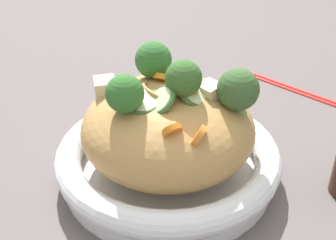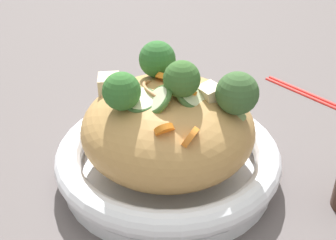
# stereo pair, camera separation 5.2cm
# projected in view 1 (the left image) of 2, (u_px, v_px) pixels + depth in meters

# --- Properties ---
(ground_plane) EXTENTS (3.00, 3.00, 0.00)m
(ground_plane) POSITION_uv_depth(u_px,v_px,m) (168.00, 175.00, 0.57)
(ground_plane) COLOR #5B5353
(serving_bowl) EXTENTS (0.28, 0.28, 0.05)m
(serving_bowl) POSITION_uv_depth(u_px,v_px,m) (168.00, 159.00, 0.55)
(serving_bowl) COLOR white
(serving_bowl) RESTS_ON ground_plane
(noodle_heap) EXTENTS (0.21, 0.21, 0.12)m
(noodle_heap) POSITION_uv_depth(u_px,v_px,m) (168.00, 128.00, 0.53)
(noodle_heap) COLOR tan
(noodle_heap) RESTS_ON serving_bowl
(broccoli_florets) EXTENTS (0.17, 0.17, 0.07)m
(broccoli_florets) POSITION_uv_depth(u_px,v_px,m) (181.00, 81.00, 0.49)
(broccoli_florets) COLOR #8CAC6B
(broccoli_florets) RESTS_ON serving_bowl
(carrot_coins) EXTENTS (0.09, 0.12, 0.04)m
(carrot_coins) POSITION_uv_depth(u_px,v_px,m) (179.00, 103.00, 0.48)
(carrot_coins) COLOR orange
(carrot_coins) RESTS_ON serving_bowl
(zucchini_slices) EXTENTS (0.10, 0.09, 0.03)m
(zucchini_slices) POSITION_uv_depth(u_px,v_px,m) (169.00, 98.00, 0.48)
(zucchini_slices) COLOR beige
(zucchini_slices) RESTS_ON serving_bowl
(chicken_chunks) EXTENTS (0.10, 0.14, 0.04)m
(chicken_chunks) POSITION_uv_depth(u_px,v_px,m) (138.00, 89.00, 0.52)
(chicken_chunks) COLOR beige
(chicken_chunks) RESTS_ON serving_bowl
(chopsticks_pair) EXTENTS (0.02, 0.22, 0.01)m
(chopsticks_pair) POSITION_uv_depth(u_px,v_px,m) (300.00, 90.00, 0.76)
(chopsticks_pair) COLOR red
(chopsticks_pair) RESTS_ON ground_plane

